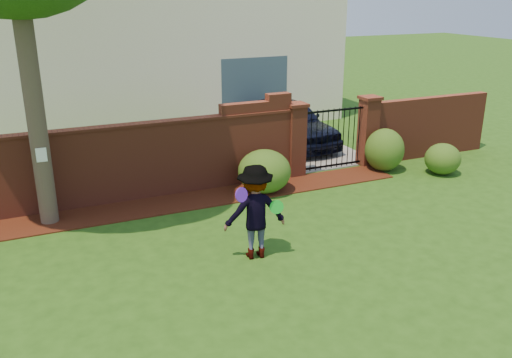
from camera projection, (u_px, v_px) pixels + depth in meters
name	position (u px, v px, depth m)	size (l,w,h in m)	color
ground	(280.00, 260.00, 9.62)	(80.00, 80.00, 0.01)	#244A12
mulch_bed	(176.00, 203.00, 12.12)	(11.10, 1.08, 0.03)	#361309
brick_wall	(119.00, 162.00, 11.98)	(8.70, 0.31, 2.16)	maroon
brick_wall_return	(427.00, 127.00, 15.31)	(4.00, 0.25, 1.70)	maroon
pillar_left	(295.00, 139.00, 13.67)	(0.50, 0.50, 1.88)	maroon
pillar_right	(368.00, 131.00, 14.51)	(0.50, 0.50, 1.88)	maroon
iron_gate	(333.00, 139.00, 14.12)	(1.78, 0.03, 1.60)	black
driveway	(267.00, 135.00, 17.85)	(3.20, 8.00, 0.01)	gray
house	(157.00, 30.00, 19.29)	(12.40, 6.40, 6.30)	#F2EBCB
car	(292.00, 123.00, 16.35)	(1.66, 4.13, 1.41)	black
paper_notice	(41.00, 155.00, 10.50)	(0.20, 0.01, 0.28)	white
shrub_left	(264.00, 171.00, 12.67)	(1.25, 1.25, 1.02)	#254E17
shrub_middle	(384.00, 150.00, 14.18)	(1.02, 1.02, 1.12)	#254E17
shrub_right	(443.00, 159.00, 13.96)	(0.91, 0.91, 0.81)	#254E17
man	(255.00, 213.00, 9.45)	(1.11, 0.64, 1.71)	gray
frisbee_purple	(241.00, 195.00, 8.97)	(0.25, 0.25, 0.02)	#5D1FC1
frisbee_green	(277.00, 207.00, 9.37)	(0.25, 0.25, 0.02)	green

